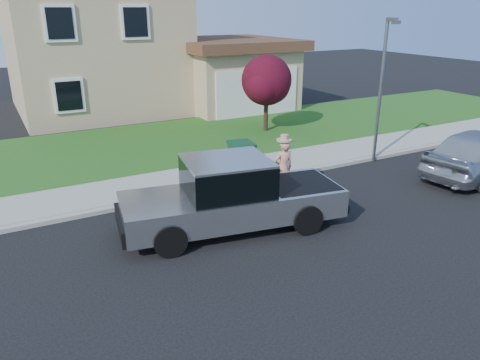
% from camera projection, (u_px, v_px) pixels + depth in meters
% --- Properties ---
extents(ground, '(80.00, 80.00, 0.00)m').
position_uv_depth(ground, '(258.00, 230.00, 11.69)').
color(ground, black).
rests_on(ground, ground).
extents(curb, '(40.00, 0.20, 0.12)m').
position_uv_depth(curb, '(238.00, 184.00, 14.51)').
color(curb, gray).
rests_on(curb, ground).
extents(sidewalk, '(40.00, 2.00, 0.15)m').
position_uv_depth(sidewalk, '(222.00, 174.00, 15.40)').
color(sidewalk, gray).
rests_on(sidewalk, ground).
extents(lawn, '(40.00, 7.00, 0.10)m').
position_uv_depth(lawn, '(172.00, 142.00, 19.11)').
color(lawn, '#134515').
rests_on(lawn, ground).
extents(house, '(14.00, 11.30, 6.85)m').
position_uv_depth(house, '(121.00, 49.00, 24.65)').
color(house, tan).
rests_on(house, ground).
extents(pickup_truck, '(5.79, 2.77, 1.83)m').
position_uv_depth(pickup_truck, '(232.00, 197.00, 11.48)').
color(pickup_truck, black).
rests_on(pickup_truck, ground).
extents(woman, '(0.63, 0.45, 1.84)m').
position_uv_depth(woman, '(283.00, 167.00, 13.55)').
color(woman, '#E0907B').
rests_on(woman, ground).
extents(ornamental_tree, '(2.38, 2.15, 3.27)m').
position_uv_depth(ornamental_tree, '(267.00, 83.00, 20.00)').
color(ornamental_tree, black).
rests_on(ornamental_tree, lawn).
extents(trash_bin, '(0.85, 0.93, 1.18)m').
position_uv_depth(trash_bin, '(241.00, 160.00, 14.54)').
color(trash_bin, '#0E361F').
rests_on(trash_bin, sidewalk).
extents(street_lamp, '(0.31, 0.64, 4.91)m').
position_uv_depth(street_lamp, '(382.00, 83.00, 15.86)').
color(street_lamp, slate).
rests_on(street_lamp, ground).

